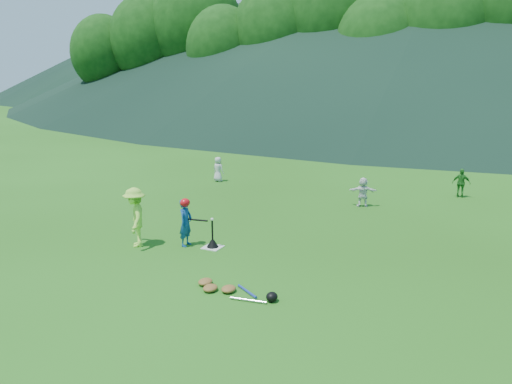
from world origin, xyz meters
TOP-DOWN VIEW (x-y plane):
  - ground at (0.00, 0.00)m, footprint 120.00×120.00m
  - home_plate at (0.00, 0.00)m, footprint 0.45×0.45m
  - baseball at (0.00, 0.00)m, footprint 0.08×0.08m
  - batter_child at (-0.69, -0.14)m, footprint 0.32×0.46m
  - adult_coach at (-1.80, -0.71)m, footprint 1.03×1.11m
  - fielder_a at (-3.87, 7.01)m, footprint 0.53×0.40m
  - fielder_c at (5.18, 8.35)m, footprint 0.61×0.27m
  - fielder_d at (2.38, 5.60)m, footprint 0.95×0.55m
  - batting_tee at (0.00, 0.00)m, footprint 0.30×0.30m
  - batter_gear at (-0.66, -0.14)m, footprint 0.73×0.26m
  - equipment_pile at (1.62, -2.13)m, footprint 1.80×0.63m
  - outfield_fence at (0.00, 28.00)m, footprint 70.07×0.08m
  - tree_line at (0.20, 33.83)m, footprint 70.04×11.40m
  - distant_hills at (-7.63, 81.81)m, footprint 155.00×140.00m

SIDE VIEW (x-z plane):
  - ground at x=0.00m, z-range 0.00..0.00m
  - home_plate at x=0.00m, z-range 0.00..0.02m
  - equipment_pile at x=1.62m, z-range -0.03..0.16m
  - batting_tee at x=0.00m, z-range -0.21..0.47m
  - fielder_d at x=2.38m, z-range 0.00..0.97m
  - fielder_a at x=-3.87m, z-range 0.00..0.99m
  - fielder_c at x=5.18m, z-range 0.00..1.02m
  - batter_child at x=-0.69m, z-range 0.00..1.20m
  - outfield_fence at x=0.00m, z-range 0.03..1.36m
  - baseball at x=0.00m, z-range 0.70..0.78m
  - adult_coach at x=-1.80m, z-range 0.00..1.50m
  - batter_gear at x=-0.66m, z-range 0.81..1.37m
  - tree_line at x=0.20m, z-range 0.80..15.62m
  - distant_hills at x=-7.63m, z-range -1.02..30.98m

